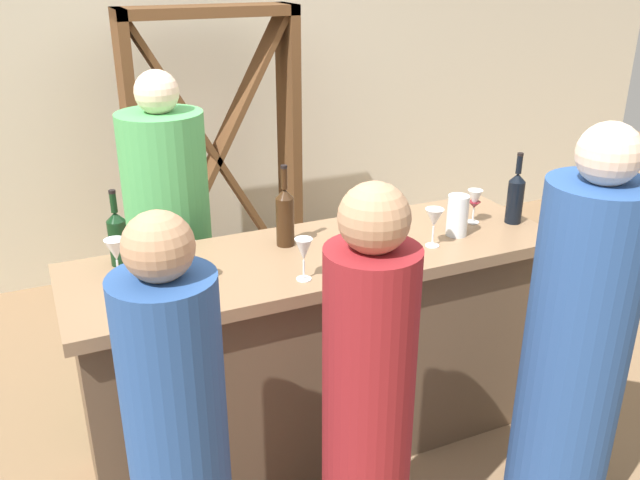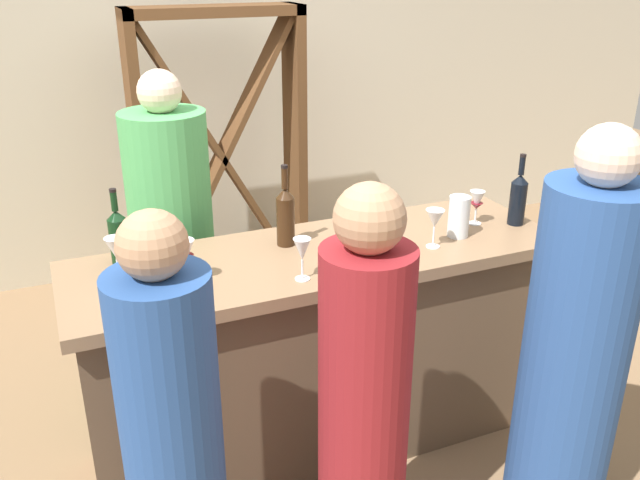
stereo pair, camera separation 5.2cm
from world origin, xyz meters
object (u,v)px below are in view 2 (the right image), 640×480
(wine_bottle_second_left_amber_brown, at_px, (285,215))
(wine_glass_far_center, at_px, (116,249))
(person_right_guest, at_px, (364,403))
(wine_glass_near_right, at_px, (185,254))
(wine_bottle_center_near_black, at_px, (518,198))
(water_pitcher, at_px, (459,216))
(wine_glass_far_left, at_px, (477,202))
(person_center_guest, at_px, (574,358))
(wine_glass_near_center, at_px, (435,220))
(person_server_behind, at_px, (174,255))
(wine_bottle_leftmost_dark_green, at_px, (118,235))
(wine_rack, at_px, (221,157))
(person_left_guest, at_px, (174,447))
(wine_glass_near_left, at_px, (302,251))

(wine_bottle_second_left_amber_brown, bearing_deg, wine_glass_far_center, -177.24)
(person_right_guest, bearing_deg, wine_glass_near_right, 53.75)
(wine_bottle_center_near_black, xyz_separation_m, water_pitcher, (-0.32, -0.02, -0.03))
(wine_glass_far_left, height_order, person_right_guest, person_right_guest)
(wine_glass_far_left, xyz_separation_m, person_center_guest, (-0.10, -0.77, -0.32))
(water_pitcher, relative_size, person_center_guest, 0.11)
(wine_glass_near_center, xyz_separation_m, person_server_behind, (-0.91, 0.78, -0.32))
(wine_glass_near_right, distance_m, person_center_guest, 1.43)
(wine_bottle_center_near_black, bearing_deg, wine_glass_near_center, -170.55)
(wine_glass_far_center, bearing_deg, person_server_behind, 61.21)
(wine_glass_near_center, relative_size, wine_glass_far_left, 1.06)
(wine_bottle_second_left_amber_brown, bearing_deg, wine_bottle_center_near_black, -10.02)
(wine_bottle_leftmost_dark_green, distance_m, person_right_guest, 1.13)
(wine_glass_near_center, bearing_deg, wine_glass_far_center, 169.50)
(wine_glass_near_right, xyz_separation_m, person_server_behind, (0.08, 0.70, -0.31))
(wine_rack, relative_size, wine_bottle_leftmost_dark_green, 5.90)
(wine_glass_near_right, xyz_separation_m, person_right_guest, (0.43, -0.59, -0.37))
(water_pitcher, bearing_deg, person_center_guest, -85.45)
(person_center_guest, bearing_deg, wine_glass_far_center, 67.69)
(wine_rack, relative_size, person_center_guest, 1.14)
(wine_bottle_leftmost_dark_green, height_order, wine_bottle_center_near_black, wine_bottle_center_near_black)
(wine_glass_near_center, height_order, water_pitcher, water_pitcher)
(wine_glass_near_right, bearing_deg, person_left_guest, -108.76)
(wine_glass_far_center, bearing_deg, wine_glass_near_right, -33.52)
(person_center_guest, bearing_deg, wine_bottle_leftmost_dark_green, 63.81)
(water_pitcher, bearing_deg, person_left_guest, -158.33)
(wine_glass_near_right, relative_size, wine_glass_far_left, 1.08)
(person_left_guest, height_order, person_center_guest, person_center_guest)
(wine_glass_near_left, xyz_separation_m, wine_glass_far_left, (0.91, 0.22, -0.01))
(wine_rack, distance_m, person_right_guest, 2.31)
(wine_bottle_center_near_black, bearing_deg, person_left_guest, -161.59)
(person_center_guest, bearing_deg, wine_bottle_second_left_amber_brown, 49.00)
(wine_glass_near_center, distance_m, wine_glass_near_right, 1.00)
(person_server_behind, bearing_deg, wine_glass_far_center, -23.60)
(wine_glass_near_left, bearing_deg, person_right_guest, -84.84)
(wine_glass_far_center, xyz_separation_m, person_server_behind, (0.31, 0.56, -0.31))
(person_server_behind, bearing_deg, wine_bottle_center_near_black, 68.31)
(person_center_guest, bearing_deg, person_server_behind, 47.07)
(wine_bottle_center_near_black, height_order, wine_glass_far_center, wine_bottle_center_near_black)
(wine_bottle_leftmost_dark_green, xyz_separation_m, wine_glass_far_left, (1.50, -0.20, -0.01))
(wine_bottle_leftmost_dark_green, xyz_separation_m, person_left_guest, (0.01, -0.82, -0.38))
(wine_glass_far_center, xyz_separation_m, person_center_guest, (1.43, -0.85, -0.32))
(person_right_guest, bearing_deg, wine_rack, 13.43)
(wine_rack, relative_size, wine_glass_near_center, 10.98)
(wine_glass_near_right, distance_m, water_pitcher, 1.15)
(person_left_guest, xyz_separation_m, person_center_guest, (1.39, -0.15, 0.05))
(wine_bottle_second_left_amber_brown, distance_m, wine_glass_far_left, 0.86)
(wine_bottle_center_near_black, xyz_separation_m, wine_glass_near_right, (-1.47, -0.00, -0.01))
(person_left_guest, bearing_deg, wine_bottle_second_left_amber_brown, -43.08)
(wine_glass_near_left, bearing_deg, wine_glass_near_right, 159.62)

